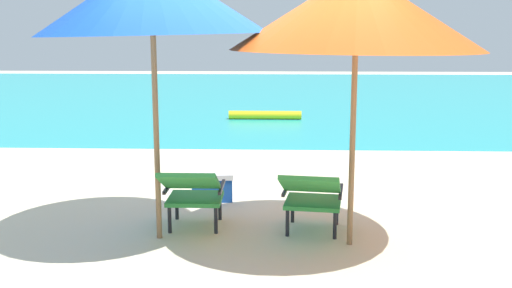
{
  "coord_description": "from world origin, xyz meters",
  "views": [
    {
      "loc": [
        0.23,
        -5.4,
        1.87
      ],
      "look_at": [
        0.0,
        0.53,
        0.75
      ],
      "focal_mm": 41.24,
      "sensor_mm": 36.0,
      "label": 1
    }
  ],
  "objects_px": {
    "lounge_chair_left": "(193,191)",
    "beach_umbrella_right": "(357,10)",
    "swim_buoy": "(265,115)",
    "lounge_chair_right": "(312,194)",
    "cooler_box": "(212,186)"
  },
  "relations": [
    {
      "from": "lounge_chair_left",
      "to": "beach_umbrella_right",
      "type": "relative_size",
      "value": 0.32
    },
    {
      "from": "swim_buoy",
      "to": "lounge_chair_left",
      "type": "relative_size",
      "value": 1.82
    },
    {
      "from": "lounge_chair_right",
      "to": "beach_umbrella_right",
      "type": "distance_m",
      "value": 1.7
    },
    {
      "from": "swim_buoy",
      "to": "beach_umbrella_right",
      "type": "xyz_separation_m",
      "value": [
        0.95,
        -7.77,
        1.96
      ]
    },
    {
      "from": "beach_umbrella_right",
      "to": "cooler_box",
      "type": "distance_m",
      "value": 2.73
    },
    {
      "from": "beach_umbrella_right",
      "to": "cooler_box",
      "type": "height_order",
      "value": "beach_umbrella_right"
    },
    {
      "from": "swim_buoy",
      "to": "lounge_chair_right",
      "type": "distance_m",
      "value": 7.6
    },
    {
      "from": "lounge_chair_right",
      "to": "cooler_box",
      "type": "relative_size",
      "value": 1.86
    },
    {
      "from": "lounge_chair_left",
      "to": "lounge_chair_right",
      "type": "bearing_deg",
      "value": -3.98
    },
    {
      "from": "cooler_box",
      "to": "beach_umbrella_right",
      "type": "bearing_deg",
      "value": -44.83
    },
    {
      "from": "swim_buoy",
      "to": "lounge_chair_left",
      "type": "height_order",
      "value": "lounge_chair_left"
    },
    {
      "from": "beach_umbrella_right",
      "to": "swim_buoy",
      "type": "bearing_deg",
      "value": 96.96
    },
    {
      "from": "swim_buoy",
      "to": "cooler_box",
      "type": "height_order",
      "value": "cooler_box"
    },
    {
      "from": "beach_umbrella_right",
      "to": "cooler_box",
      "type": "xyz_separation_m",
      "value": [
        -1.4,
        1.39,
        -1.9
      ]
    },
    {
      "from": "beach_umbrella_right",
      "to": "cooler_box",
      "type": "bearing_deg",
      "value": 135.17
    }
  ]
}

